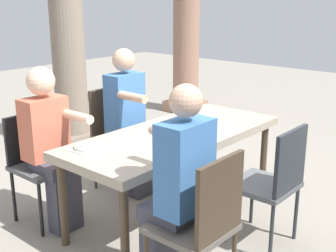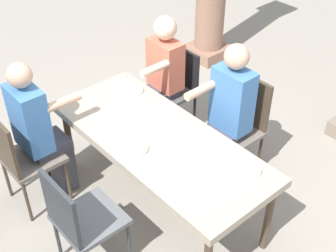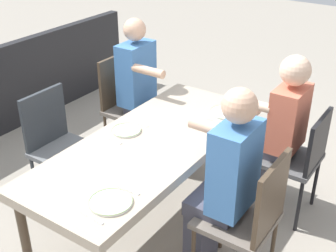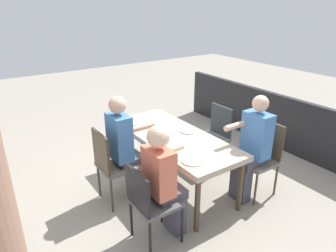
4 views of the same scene
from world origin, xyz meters
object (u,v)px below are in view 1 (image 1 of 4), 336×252
(chair_west_south, at_px, (203,220))
(chair_west_north, at_px, (39,159))
(chair_mid_north, at_px, (116,132))
(stone_column_far, at_px, (186,16))
(plate_1, at_px, (196,137))
(dining_table, at_px, (175,140))
(plate_0, at_px, (91,146))
(diner_guest_third, at_px, (51,143))
(diner_man_white, at_px, (177,185))
(diner_woman_green, at_px, (130,118))
(chair_mid_south, at_px, (274,179))
(plate_2, at_px, (203,111))
(stone_column_centre, at_px, (67,27))

(chair_west_south, bearing_deg, chair_west_north, 90.00)
(chair_mid_north, xyz_separation_m, stone_column_far, (2.74, 1.35, 0.93))
(chair_mid_north, xyz_separation_m, plate_1, (-0.13, -1.05, 0.19))
(dining_table, bearing_deg, stone_column_far, 37.30)
(plate_0, bearing_deg, diner_guest_third, 98.56)
(chair_mid_north, bearing_deg, diner_man_white, -120.41)
(diner_guest_third, bearing_deg, chair_west_north, 90.97)
(stone_column_far, distance_m, plate_1, 3.82)
(plate_1, bearing_deg, plate_0, 145.69)
(chair_mid_north, height_order, diner_woman_green, diner_woman_green)
(chair_west_north, xyz_separation_m, chair_west_south, (-0.00, -1.65, 0.02))
(dining_table, distance_m, stone_column_far, 3.69)
(diner_woman_green, relative_size, diner_man_white, 1.01)
(diner_woman_green, distance_m, diner_guest_third, 0.85)
(chair_mid_north, relative_size, chair_mid_south, 1.05)
(chair_west_south, distance_m, plate_2, 1.78)
(dining_table, xyz_separation_m, diner_man_white, (-0.74, -0.63, 0.04))
(chair_mid_north, xyz_separation_m, stone_column_centre, (0.51, 1.35, 0.89))
(diner_man_white, height_order, plate_1, diner_man_white)
(diner_woman_green, relative_size, stone_column_centre, 0.46)
(dining_table, relative_size, chair_west_south, 2.04)
(chair_west_south, bearing_deg, diner_man_white, 89.15)
(chair_mid_north, relative_size, plate_2, 3.85)
(chair_west_south, xyz_separation_m, diner_woman_green, (0.86, 1.47, 0.18))
(stone_column_centre, distance_m, plate_2, 2.07)
(dining_table, bearing_deg, diner_man_white, -139.50)
(diner_woman_green, distance_m, plate_1, 0.87)
(chair_west_south, relative_size, diner_guest_third, 0.74)
(diner_guest_third, relative_size, plate_1, 5.97)
(diner_woman_green, distance_m, diner_man_white, 1.53)
(chair_west_south, bearing_deg, plate_2, 36.60)
(chair_west_north, xyz_separation_m, plate_1, (0.73, -1.04, 0.22))
(plate_1, bearing_deg, stone_column_far, 39.88)
(chair_west_north, relative_size, chair_mid_south, 0.96)
(chair_mid_north, distance_m, stone_column_centre, 1.70)
(chair_west_north, relative_size, chair_mid_north, 0.92)
(stone_column_far, relative_size, plate_0, 11.92)
(diner_guest_third, bearing_deg, stone_column_far, 23.12)
(diner_guest_third, bearing_deg, diner_man_white, -90.00)
(chair_west_north, relative_size, diner_guest_third, 0.69)
(dining_table, bearing_deg, chair_mid_south, -81.96)
(plate_0, bearing_deg, dining_table, -18.69)
(dining_table, distance_m, stone_column_centre, 2.39)
(chair_west_south, bearing_deg, chair_mid_north, 62.56)
(diner_guest_third, bearing_deg, plate_0, -81.44)
(chair_west_north, height_order, stone_column_centre, stone_column_centre)
(chair_mid_south, relative_size, plate_1, 4.26)
(chair_west_north, bearing_deg, diner_woman_green, -11.93)
(dining_table, distance_m, chair_west_north, 1.12)
(chair_mid_north, bearing_deg, stone_column_centre, 69.15)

